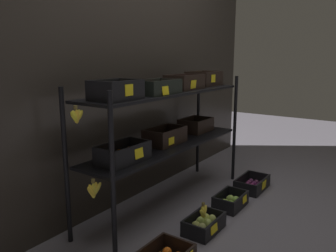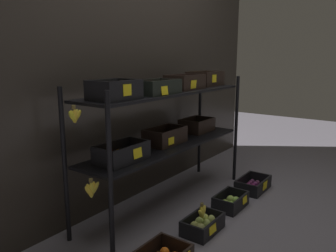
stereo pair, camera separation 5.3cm
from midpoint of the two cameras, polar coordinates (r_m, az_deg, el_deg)
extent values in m
plane|color=slate|center=(2.99, 0.52, -13.13)|extent=(10.00, 10.00, 0.00)
cube|color=#2D2823|center=(2.97, -6.02, 8.71)|extent=(4.16, 0.12, 2.21)
cylinder|color=black|center=(2.03, -9.11, -9.17)|extent=(0.03, 0.03, 1.07)
cylinder|color=black|center=(3.45, 11.96, -0.58)|extent=(0.03, 0.03, 1.07)
cylinder|color=black|center=(2.34, -16.60, -6.71)|extent=(0.03, 0.03, 1.07)
cylinder|color=black|center=(3.64, 5.83, 0.25)|extent=(0.03, 0.03, 1.07)
cube|color=black|center=(2.81, 0.54, -3.31)|extent=(1.73, 0.39, 0.02)
cube|color=black|center=(2.73, 0.55, 5.74)|extent=(1.73, 0.39, 0.02)
cube|color=black|center=(2.36, -7.20, -5.90)|extent=(0.38, 0.21, 0.01)
cube|color=black|center=(2.28, -5.44, -4.78)|extent=(0.38, 0.02, 0.12)
cube|color=black|center=(2.41, -8.95, -3.97)|extent=(0.38, 0.02, 0.12)
cube|color=black|center=(2.22, -10.44, -5.38)|extent=(0.02, 0.18, 0.12)
cube|color=black|center=(2.47, -4.38, -3.45)|extent=(0.02, 0.18, 0.12)
sphere|color=orange|center=(2.27, -8.18, -5.52)|extent=(0.07, 0.07, 0.07)
sphere|color=orange|center=(2.34, -6.82, -4.98)|extent=(0.07, 0.07, 0.07)
sphere|color=orange|center=(2.40, -5.32, -4.52)|extent=(0.07, 0.07, 0.07)
sphere|color=orange|center=(2.31, -9.39, -5.29)|extent=(0.07, 0.07, 0.07)
sphere|color=orange|center=(2.36, -7.77, -4.82)|extent=(0.07, 0.07, 0.07)
sphere|color=orange|center=(2.43, -6.13, -4.32)|extent=(0.07, 0.07, 0.07)
cube|color=yellow|center=(2.30, -4.56, -4.55)|extent=(0.08, 0.01, 0.08)
cube|color=black|center=(2.82, 0.05, -2.89)|extent=(0.37, 0.22, 0.01)
cube|color=black|center=(2.75, 1.76, -1.82)|extent=(0.37, 0.02, 0.12)
cube|color=black|center=(2.86, -1.58, -1.27)|extent=(0.37, 0.02, 0.12)
cube|color=black|center=(2.67, -2.15, -2.24)|extent=(0.02, 0.19, 0.12)
cube|color=black|center=(2.95, 2.04, -0.91)|extent=(0.02, 0.19, 0.12)
ellipsoid|color=brown|center=(2.71, -0.76, -2.63)|extent=(0.05, 0.05, 0.07)
ellipsoid|color=brown|center=(2.77, 0.19, -2.33)|extent=(0.05, 0.05, 0.07)
ellipsoid|color=brown|center=(2.82, 0.99, -2.08)|extent=(0.05, 0.05, 0.07)
ellipsoid|color=brown|center=(2.88, 1.89, -1.80)|extent=(0.05, 0.05, 0.07)
ellipsoid|color=brown|center=(2.75, -1.79, -2.45)|extent=(0.05, 0.05, 0.07)
ellipsoid|color=brown|center=(2.80, -0.90, -2.15)|extent=(0.05, 0.05, 0.07)
ellipsoid|color=brown|center=(2.86, 0.00, -1.88)|extent=(0.05, 0.05, 0.07)
ellipsoid|color=brown|center=(2.91, 0.73, -1.63)|extent=(0.05, 0.05, 0.07)
cube|color=yellow|center=(2.70, 1.12, -2.57)|extent=(0.08, 0.01, 0.06)
cube|color=black|center=(3.30, 5.40, -0.82)|extent=(0.33, 0.23, 0.01)
cube|color=black|center=(3.23, 7.07, 0.06)|extent=(0.33, 0.02, 0.12)
cube|color=black|center=(3.34, 3.81, 0.50)|extent=(0.33, 0.02, 0.12)
cube|color=black|center=(3.15, 3.98, -0.17)|extent=(0.02, 0.20, 0.12)
cube|color=black|center=(3.42, 6.75, 0.70)|extent=(0.02, 0.20, 0.12)
sphere|color=#8CB138|center=(3.23, 5.38, -0.33)|extent=(0.07, 0.07, 0.07)
sphere|color=#8AB33B|center=(3.32, 6.33, -0.01)|extent=(0.07, 0.07, 0.07)
sphere|color=#88C134|center=(3.25, 4.49, -0.21)|extent=(0.07, 0.07, 0.07)
sphere|color=#8EC245|center=(3.36, 5.39, 0.14)|extent=(0.07, 0.07, 0.07)
cube|color=black|center=(2.21, -8.43, 4.63)|extent=(0.31, 0.23, 0.01)
cube|color=black|center=(2.12, -6.38, 6.18)|extent=(0.31, 0.02, 0.12)
cube|color=black|center=(2.27, -10.44, 6.42)|extent=(0.31, 0.02, 0.12)
cube|color=black|center=(2.10, -11.31, 5.95)|extent=(0.02, 0.20, 0.12)
cube|color=black|center=(2.31, -5.91, 6.61)|extent=(0.02, 0.20, 0.12)
sphere|color=gold|center=(2.14, -8.87, 5.55)|extent=(0.07, 0.07, 0.07)
sphere|color=gold|center=(2.21, -6.80, 5.79)|extent=(0.07, 0.07, 0.07)
sphere|color=#DDC659|center=(2.18, -9.95, 5.62)|extent=(0.07, 0.07, 0.07)
sphere|color=gold|center=(2.26, -8.02, 5.87)|extent=(0.07, 0.07, 0.07)
cube|color=yellow|center=(2.12, -6.25, 6.14)|extent=(0.07, 0.00, 0.07)
cube|color=black|center=(2.52, -1.36, 5.61)|extent=(0.37, 0.22, 0.01)
cube|color=black|center=(2.45, 0.52, 6.73)|extent=(0.37, 0.02, 0.10)
cube|color=black|center=(2.58, -3.16, 6.94)|extent=(0.37, 0.02, 0.10)
cube|color=black|center=(2.38, -3.94, 6.54)|extent=(0.02, 0.19, 0.10)
cube|color=black|center=(2.65, 0.94, 7.10)|extent=(0.02, 0.19, 0.10)
sphere|color=red|center=(2.42, -2.12, 6.37)|extent=(0.07, 0.07, 0.07)
sphere|color=red|center=(2.50, -0.83, 6.53)|extent=(0.07, 0.07, 0.07)
sphere|color=red|center=(2.57, 0.31, 6.68)|extent=(0.07, 0.07, 0.07)
sphere|color=red|center=(2.47, -3.13, 6.45)|extent=(0.07, 0.07, 0.07)
sphere|color=red|center=(2.53, -1.94, 6.59)|extent=(0.07, 0.07, 0.07)
sphere|color=red|center=(2.60, -0.71, 6.74)|extent=(0.07, 0.07, 0.07)
cube|color=yellow|center=(2.41, 0.04, 6.18)|extent=(0.08, 0.01, 0.07)
cube|color=black|center=(2.88, 3.43, 6.36)|extent=(0.35, 0.21, 0.01)
cube|color=black|center=(2.83, 5.13, 7.53)|extent=(0.35, 0.02, 0.12)
cube|color=black|center=(2.93, 1.82, 7.72)|extent=(0.35, 0.02, 0.12)
cube|color=black|center=(2.74, 1.54, 7.44)|extent=(0.02, 0.18, 0.12)
cube|color=black|center=(3.02, 5.17, 7.79)|extent=(0.02, 0.18, 0.12)
sphere|color=#582954|center=(2.77, 2.76, 6.78)|extent=(0.05, 0.05, 0.05)
sphere|color=#622D51|center=(2.82, 3.41, 6.86)|extent=(0.05, 0.05, 0.05)
sphere|color=#5D2F4A|center=(2.86, 4.02, 6.92)|extent=(0.05, 0.05, 0.05)
sphere|color=#63175D|center=(2.91, 4.59, 6.99)|extent=(0.05, 0.05, 0.05)
sphere|color=#6B1F5D|center=(2.96, 5.12, 7.06)|extent=(0.05, 0.05, 0.05)
sphere|color=#561E4B|center=(2.81, 1.69, 6.86)|extent=(0.05, 0.05, 0.05)
sphere|color=#642556|center=(2.86, 2.25, 6.93)|extent=(0.05, 0.05, 0.05)
sphere|color=#6C1B56|center=(2.90, 2.82, 6.99)|extent=(0.05, 0.05, 0.05)
sphere|color=#602D49|center=(2.94, 3.44, 7.05)|extent=(0.05, 0.05, 0.05)
sphere|color=#622954|center=(2.99, 4.09, 7.12)|extent=(0.05, 0.05, 0.05)
cube|color=yellow|center=(2.80, 4.94, 7.10)|extent=(0.08, 0.01, 0.07)
cube|color=black|center=(3.28, 6.82, 6.94)|extent=(0.35, 0.24, 0.01)
cube|color=black|center=(3.22, 8.59, 8.06)|extent=(0.35, 0.02, 0.13)
cube|color=black|center=(3.33, 5.16, 8.25)|extent=(0.35, 0.02, 0.13)
cube|color=black|center=(3.13, 5.34, 8.03)|extent=(0.02, 0.21, 0.13)
cube|color=black|center=(3.42, 8.23, 8.27)|extent=(0.02, 0.21, 0.13)
ellipsoid|color=yellow|center=(3.17, 6.48, 7.60)|extent=(0.06, 0.06, 0.08)
ellipsoid|color=yellow|center=(3.23, 7.17, 7.66)|extent=(0.06, 0.06, 0.08)
ellipsoid|color=yellow|center=(3.29, 7.76, 7.71)|extent=(0.06, 0.06, 0.08)
ellipsoid|color=yellow|center=(3.35, 8.16, 7.77)|extent=(0.06, 0.06, 0.08)
ellipsoid|color=yellow|center=(3.21, 5.45, 7.67)|extent=(0.06, 0.06, 0.08)
ellipsoid|color=yellow|center=(3.26, 6.00, 7.73)|extent=(0.06, 0.06, 0.08)
ellipsoid|color=yellow|center=(3.32, 6.50, 7.78)|extent=(0.06, 0.06, 0.08)
ellipsoid|color=yellow|center=(3.38, 7.13, 7.84)|extent=(0.06, 0.06, 0.08)
cube|color=yellow|center=(3.18, 8.39, 8.02)|extent=(0.08, 0.01, 0.07)
cylinder|color=brown|center=(2.10, -12.34, -9.07)|extent=(0.02, 0.02, 0.02)
ellipsoid|color=yellow|center=(2.10, -12.60, -10.84)|extent=(0.09, 0.03, 0.10)
ellipsoid|color=yellow|center=(2.12, -12.60, -10.69)|extent=(0.06, 0.03, 0.11)
ellipsoid|color=yellow|center=(2.12, -12.25, -10.65)|extent=(0.03, 0.03, 0.10)
ellipsoid|color=yellow|center=(2.13, -12.10, -10.53)|extent=(0.06, 0.03, 0.11)
ellipsoid|color=gold|center=(2.13, -11.73, -10.46)|extent=(0.09, 0.03, 0.09)
cylinder|color=brown|center=(2.08, -15.14, 3.14)|extent=(0.02, 0.02, 0.02)
ellipsoid|color=yellow|center=(2.07, -15.29, 1.54)|extent=(0.08, 0.03, 0.09)
ellipsoid|color=yellow|center=(2.08, -15.22, 1.58)|extent=(0.06, 0.03, 0.09)
ellipsoid|color=yellow|center=(2.08, -14.93, 1.62)|extent=(0.03, 0.03, 0.09)
ellipsoid|color=yellow|center=(2.10, -14.82, 1.68)|extent=(0.06, 0.03, 0.09)
ellipsoid|color=yellow|center=(2.10, -14.55, 1.71)|extent=(0.08, 0.03, 0.09)
cube|color=black|center=(2.24, -2.78, -20.37)|extent=(0.30, 0.02, 0.10)
cube|color=black|center=(2.28, 2.16, -19.77)|extent=(0.02, 0.23, 0.10)
sphere|color=orange|center=(2.26, 0.14, -20.71)|extent=(0.06, 0.06, 0.06)
cube|color=black|center=(2.58, 6.54, -17.33)|extent=(0.33, 0.20, 0.01)
cube|color=black|center=(2.51, 8.51, -16.71)|extent=(0.33, 0.02, 0.10)
cube|color=black|center=(2.59, 4.70, -15.68)|extent=(0.33, 0.02, 0.10)
cube|color=black|center=(2.43, 4.67, -17.64)|extent=(0.02, 0.17, 0.10)
cube|color=black|center=(2.67, 8.27, -14.86)|extent=(0.02, 0.17, 0.10)
ellipsoid|color=tan|center=(2.49, 6.21, -17.15)|extent=(0.07, 0.07, 0.09)
ellipsoid|color=#AFC35C|center=(2.54, 7.19, -16.45)|extent=(0.07, 0.07, 0.09)
ellipsoid|color=#ABB756|center=(2.61, 7.96, -15.76)|extent=(0.07, 0.07, 0.09)
ellipsoid|color=#AAAF52|center=(2.51, 5.16, -16.87)|extent=(0.07, 0.07, 0.09)
ellipsoid|color=#ACC45A|center=(2.57, 5.99, -16.14)|extent=(0.07, 0.07, 0.09)
ellipsoid|color=#B5BF4D|center=(2.62, 6.88, -15.56)|extent=(0.07, 0.07, 0.09)
cube|color=yellow|center=(2.47, 8.28, -17.05)|extent=(0.10, 0.01, 0.06)
cube|color=black|center=(2.97, 11.11, -13.38)|extent=(0.32, 0.20, 0.01)
cube|color=black|center=(2.91, 12.87, -12.69)|extent=(0.32, 0.02, 0.11)
cube|color=black|center=(2.98, 9.48, -11.95)|extent=(0.32, 0.02, 0.11)
cube|color=black|center=(2.82, 9.83, -13.39)|extent=(0.02, 0.17, 0.11)
cube|color=black|center=(3.07, 12.36, -11.34)|extent=(0.02, 0.17, 0.11)
sphere|color=#8BC23E|center=(2.90, 11.14, -13.15)|extent=(0.07, 0.07, 0.07)
sphere|color=#8DBA48|center=(2.99, 12.03, -12.37)|extent=(0.07, 0.07, 0.07)
sphere|color=#95BB41|center=(2.92, 10.21, -12.93)|extent=(0.07, 0.07, 0.07)
sphere|color=#97B447|center=(3.00, 11.13, -12.22)|extent=(0.07, 0.07, 0.07)
cube|color=yellow|center=(2.95, 13.50, -12.18)|extent=(0.08, 0.01, 0.06)
cube|color=black|center=(3.38, 14.72, -10.39)|extent=(0.38, 0.23, 0.01)
cube|color=black|center=(3.33, 16.52, -9.77)|extent=(0.38, 0.02, 0.11)
cube|color=black|center=(3.40, 13.06, -9.13)|extent=(0.38, 0.02, 0.11)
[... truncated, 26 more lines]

